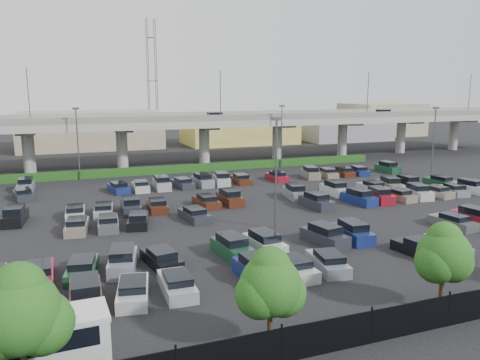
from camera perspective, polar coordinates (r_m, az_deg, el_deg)
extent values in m
plane|color=black|center=(50.90, 0.48, -3.50)|extent=(280.00, 280.00, 0.00)
cube|color=gray|center=(80.16, -7.88, 6.91)|extent=(150.00, 13.00, 1.10)
cube|color=slate|center=(74.03, -6.80, 7.43)|extent=(150.00, 0.50, 1.00)
cube|color=slate|center=(86.19, -8.84, 7.85)|extent=(150.00, 0.50, 1.00)
cylinder|color=gray|center=(78.68, -24.37, 3.12)|extent=(1.80, 1.80, 6.70)
cube|color=slate|center=(78.37, -24.55, 5.40)|extent=(2.60, 9.75, 0.50)
cylinder|color=gray|center=(79.01, -14.19, 3.78)|extent=(1.80, 1.80, 6.70)
cube|color=slate|center=(78.70, -14.29, 6.06)|extent=(2.60, 9.75, 0.50)
cylinder|color=gray|center=(81.77, -4.38, 4.31)|extent=(1.80, 1.80, 6.70)
cube|color=slate|center=(81.48, -4.41, 6.51)|extent=(2.60, 9.75, 0.50)
cylinder|color=gray|center=(86.74, 4.55, 4.68)|extent=(1.80, 1.80, 6.70)
cube|color=slate|center=(86.46, 4.58, 6.76)|extent=(2.60, 9.75, 0.50)
cylinder|color=gray|center=(93.55, 12.36, 4.91)|extent=(1.80, 1.80, 6.70)
cube|color=slate|center=(93.29, 12.44, 6.84)|extent=(2.60, 9.75, 0.50)
cylinder|color=gray|center=(101.84, 19.01, 5.04)|extent=(1.80, 1.80, 6.70)
cube|color=slate|center=(101.60, 19.12, 6.80)|extent=(2.60, 9.75, 0.50)
cylinder|color=gray|center=(111.28, 24.60, 5.09)|extent=(1.80, 1.80, 6.70)
cube|color=slate|center=(111.07, 24.72, 6.71)|extent=(2.60, 9.75, 0.50)
cube|color=#A7A7AB|center=(78.79, -3.11, 7.63)|extent=(4.40, 1.82, 0.82)
cube|color=black|center=(78.76, -3.11, 8.09)|extent=(2.30, 1.60, 0.50)
cube|color=silver|center=(94.80, 17.06, 7.71)|extent=(4.40, 1.82, 0.82)
cube|color=black|center=(94.78, 17.08, 8.09)|extent=(2.30, 1.60, 0.50)
cylinder|color=#46464B|center=(71.98, -24.37, 9.25)|extent=(0.14, 0.14, 8.00)
cylinder|color=#46464B|center=(75.73, -2.41, 10.22)|extent=(0.14, 0.14, 8.00)
cylinder|color=#46464B|center=(88.63, 15.31, 9.94)|extent=(0.14, 0.14, 8.00)
cylinder|color=#46464B|center=(104.50, 26.18, 9.31)|extent=(0.14, 0.14, 8.00)
cube|color=#123D12|center=(74.16, -6.53, 1.42)|extent=(66.00, 1.60, 1.10)
cube|color=black|center=(27.91, 22.55, -14.83)|extent=(70.00, 0.06, 1.80)
cylinder|color=black|center=(23.15, 5.07, -19.29)|extent=(0.10, 0.10, 2.00)
cylinder|color=black|center=(25.49, 15.70, -16.67)|extent=(0.10, 0.10, 2.00)
cylinder|color=black|center=(28.52, 24.08, -14.17)|extent=(0.10, 0.10, 2.00)
sphere|color=#184C14|center=(21.53, -25.29, -14.52)|extent=(3.39, 3.39, 3.39)
sphere|color=#184C14|center=(21.81, -23.00, -15.76)|extent=(2.67, 2.67, 2.67)
sphere|color=#184C14|center=(21.68, -27.04, -15.55)|extent=(2.67, 2.67, 2.67)
sphere|color=#184C14|center=(21.26, -25.37, -12.01)|extent=(2.30, 2.30, 2.30)
cylinder|color=#332316|center=(24.20, 3.64, -17.89)|extent=(0.26, 0.26, 1.96)
sphere|color=#184C14|center=(23.15, 3.71, -12.69)|extent=(3.04, 3.04, 3.04)
sphere|color=#184C14|center=(23.73, 5.19, -13.54)|extent=(2.39, 2.39, 2.39)
sphere|color=#184C14|center=(23.00, 2.39, -13.74)|extent=(2.39, 2.39, 2.39)
sphere|color=#184C14|center=(22.94, 3.71, -10.58)|extent=(2.06, 2.06, 2.06)
cylinder|color=#332316|center=(30.22, 23.27, -12.70)|extent=(0.26, 0.26, 1.97)
sphere|color=#184C14|center=(29.37, 23.63, -8.37)|extent=(3.07, 3.07, 3.07)
sphere|color=#184C14|center=(30.10, 24.40, -9.08)|extent=(2.41, 2.41, 2.41)
sphere|color=#184C14|center=(29.02, 22.82, -9.23)|extent=(2.41, 2.41, 2.41)
sphere|color=#184C14|center=(29.22, 23.65, -6.67)|extent=(2.08, 2.08, 2.08)
cube|color=silver|center=(24.87, -24.32, -17.92)|extent=(7.17, 2.63, 2.06)
cube|color=black|center=(24.64, -24.41, -16.91)|extent=(6.19, 2.66, 0.93)
cube|color=silver|center=(24.36, -24.54, -15.53)|extent=(7.27, 2.74, 0.25)
cube|color=navy|center=(30.08, -23.66, -13.80)|extent=(1.83, 4.40, 1.05)
cube|color=black|center=(29.76, -23.78, -12.36)|extent=(1.61, 2.60, 0.65)
cube|color=#4A2213|center=(30.01, -18.27, -13.47)|extent=(1.92, 4.44, 1.05)
cube|color=black|center=(29.69, -18.37, -12.03)|extent=(1.66, 2.64, 0.65)
cube|color=silver|center=(30.24, -12.91, -13.23)|extent=(2.59, 4.66, 0.82)
cube|color=black|center=(29.81, -12.91, -12.28)|extent=(1.99, 2.55, 0.50)
cube|color=#A7A7AB|center=(30.66, -7.69, -12.69)|extent=(1.93, 4.44, 0.82)
cube|color=black|center=(30.24, -7.64, -11.74)|extent=(1.66, 2.34, 0.50)
cube|color=navy|center=(32.17, 2.07, -11.22)|extent=(2.10, 4.51, 1.05)
cube|color=black|center=(31.87, 2.08, -9.85)|extent=(1.77, 2.70, 0.65)
cube|color=silver|center=(33.31, 6.51, -10.71)|extent=(1.99, 4.47, 0.82)
cube|color=black|center=(32.92, 6.69, -9.80)|extent=(1.69, 2.36, 0.50)
cube|color=gray|center=(34.58, 10.63, -10.00)|extent=(2.46, 4.62, 0.82)
cube|color=black|center=(34.21, 10.84, -9.12)|extent=(1.93, 2.51, 0.50)
cube|color=black|center=(39.33, 21.06, -7.97)|extent=(2.43, 4.61, 0.82)
cube|color=black|center=(39.00, 21.32, -7.18)|extent=(1.91, 2.50, 0.50)
cube|color=gray|center=(41.15, 23.95, -7.36)|extent=(2.79, 4.70, 0.82)
cube|color=black|center=(40.84, 24.21, -6.59)|extent=(2.09, 2.61, 0.50)
cube|color=maroon|center=(34.74, -23.27, -10.63)|extent=(1.86, 4.41, 0.82)
cube|color=black|center=(34.34, -23.36, -9.77)|extent=(1.62, 2.31, 0.50)
cube|color=#1A492C|center=(34.68, -18.67, -10.34)|extent=(2.56, 4.65, 0.82)
cube|color=black|center=(34.28, -18.72, -9.47)|extent=(1.98, 2.54, 0.50)
cube|color=gray|center=(34.80, -14.09, -9.81)|extent=(2.66, 4.67, 1.05)
cube|color=black|center=(34.52, -14.15, -8.53)|extent=(2.09, 2.87, 0.65)
cube|color=black|center=(35.21, -9.58, -9.58)|extent=(2.55, 4.65, 0.82)
cube|color=black|center=(34.82, -9.54, -8.71)|extent=(1.97, 2.54, 0.50)
cube|color=#1A492C|center=(36.53, -1.00, -8.47)|extent=(2.28, 4.57, 1.05)
cube|color=black|center=(36.27, -1.01, -7.24)|extent=(1.87, 2.76, 0.65)
cube|color=silver|center=(37.50, 2.99, -7.97)|extent=(2.24, 4.56, 1.05)
cube|color=black|center=(37.24, 3.00, -6.77)|extent=(1.85, 2.74, 0.65)
cube|color=#2A2E36|center=(39.93, 10.29, -6.95)|extent=(2.61, 4.66, 1.05)
cube|color=black|center=(39.69, 10.33, -5.82)|extent=(2.06, 2.85, 0.65)
cube|color=navy|center=(41.37, 13.58, -6.45)|extent=(2.12, 4.52, 1.05)
cube|color=black|center=(41.14, 13.63, -5.36)|extent=(1.78, 2.70, 0.65)
cube|color=#4E5155|center=(48.30, 24.47, -4.78)|extent=(2.27, 4.57, 0.82)
cube|color=black|center=(48.01, 24.70, -4.11)|extent=(1.83, 2.45, 0.50)
cube|color=maroon|center=(50.22, 26.71, -4.26)|extent=(2.46, 4.62, 1.05)
cube|color=black|center=(50.03, 26.79, -3.35)|extent=(1.97, 2.81, 0.65)
cube|color=gray|center=(45.14, -19.25, -5.45)|extent=(2.36, 4.59, 0.82)
cube|color=black|center=(44.79, -19.29, -4.75)|extent=(1.88, 2.48, 0.50)
cube|color=#4E5155|center=(45.27, -15.76, -5.21)|extent=(2.16, 4.53, 0.82)
cube|color=black|center=(44.91, -15.78, -4.50)|extent=(1.78, 2.42, 0.50)
cube|color=black|center=(45.55, -12.31, -4.94)|extent=(2.67, 4.68, 0.82)
cube|color=black|center=(45.20, -12.30, -4.24)|extent=(2.03, 2.58, 0.50)
cube|color=#2A2E36|center=(46.61, -5.59, -4.38)|extent=(2.40, 4.61, 0.82)
cube|color=black|center=(46.27, -5.54, -3.69)|extent=(1.90, 2.50, 0.50)
cube|color=#2A2E36|center=(51.75, 9.27, -2.80)|extent=(2.22, 4.55, 1.05)
cube|color=black|center=(51.57, 9.30, -1.92)|extent=(1.83, 2.74, 0.65)
cube|color=navy|center=(54.66, 14.28, -2.27)|extent=(2.42, 4.61, 1.05)
cube|color=black|center=(54.49, 14.32, -1.43)|extent=(1.95, 2.80, 0.65)
cube|color=maroon|center=(56.26, 16.58, -2.02)|extent=(2.48, 4.63, 1.05)
cube|color=black|center=(56.09, 16.62, -1.20)|extent=(1.99, 2.82, 0.65)
cube|color=gray|center=(57.97, 18.74, -1.89)|extent=(2.17, 4.53, 0.82)
cube|color=black|center=(57.69, 18.90, -1.32)|extent=(1.78, 2.42, 0.50)
cube|color=silver|center=(59.71, 20.79, -1.55)|extent=(2.54, 4.64, 1.05)
cube|color=black|center=(59.55, 20.84, -0.78)|extent=(2.02, 2.83, 0.65)
cube|color=gray|center=(61.57, 22.71, -1.44)|extent=(2.18, 4.54, 0.82)
cube|color=black|center=(61.31, 22.88, -0.90)|extent=(1.79, 2.43, 0.50)
cube|color=gray|center=(63.47, 24.51, -1.23)|extent=(2.57, 4.65, 0.82)
cube|color=black|center=(63.22, 24.68, -0.70)|extent=(1.98, 2.55, 0.50)
cube|color=silver|center=(65.41, 26.22, -0.93)|extent=(2.49, 4.63, 1.05)
cube|color=black|center=(65.27, 26.28, -0.23)|extent=(1.99, 2.82, 0.65)
cube|color=black|center=(50.18, -25.73, -4.19)|extent=(2.26, 4.56, 1.05)
cube|color=black|center=(49.99, -25.81, -3.28)|extent=(1.86, 2.75, 0.65)
cube|color=silver|center=(49.98, -19.43, -3.91)|extent=(2.00, 4.47, 0.82)
cube|color=black|center=(49.63, -19.47, -3.27)|extent=(1.70, 2.37, 0.50)
cube|color=#A7A7AB|center=(50.09, -16.29, -3.70)|extent=(2.32, 4.58, 0.82)
cube|color=black|center=(49.74, -16.30, -3.05)|extent=(1.86, 2.47, 0.50)
cube|color=#2A2E36|center=(50.32, -13.17, -3.34)|extent=(1.97, 4.46, 1.05)
cube|color=black|center=(50.13, -13.21, -2.43)|extent=(1.69, 2.65, 0.65)
cube|color=#4A2213|center=(50.75, -10.08, -3.23)|extent=(2.00, 4.47, 0.82)
cube|color=black|center=(50.41, -10.07, -2.59)|extent=(1.70, 2.36, 0.50)
cube|color=#4A2213|center=(52.00, -4.12, -2.75)|extent=(2.24, 4.56, 0.82)
cube|color=black|center=(51.67, -4.06, -2.12)|extent=(1.82, 2.45, 0.50)
cube|color=#4A2213|center=(52.80, -1.26, -2.39)|extent=(1.95, 4.45, 1.05)
cube|color=black|center=(52.62, -1.26, -1.52)|extent=(1.68, 2.65, 0.65)
cube|color=gray|center=(56.02, 6.73, -1.69)|extent=(2.43, 4.61, 1.05)
cube|color=black|center=(55.85, 6.74, -0.87)|extent=(1.96, 2.80, 0.65)
cube|color=silver|center=(58.71, 11.50, -1.25)|extent=(1.86, 4.42, 1.05)
cube|color=black|center=(58.55, 11.53, -0.47)|extent=(1.63, 2.61, 0.65)
cube|color=#A7A7AB|center=(61.81, 15.82, -0.95)|extent=(2.06, 4.49, 0.82)
cube|color=black|center=(61.53, 15.96, -0.42)|extent=(1.72, 2.38, 0.50)
cube|color=gray|center=(63.44, 17.82, -0.66)|extent=(2.77, 4.70, 1.05)
cube|color=black|center=(63.29, 17.86, 0.07)|extent=(2.15, 2.90, 0.65)
cube|color=black|center=(65.17, 19.72, -0.48)|extent=(2.09, 4.51, 1.05)
cube|color=black|center=(65.03, 19.76, 0.22)|extent=(1.76, 2.70, 0.65)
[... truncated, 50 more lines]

